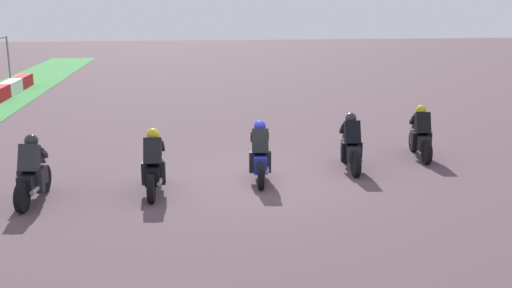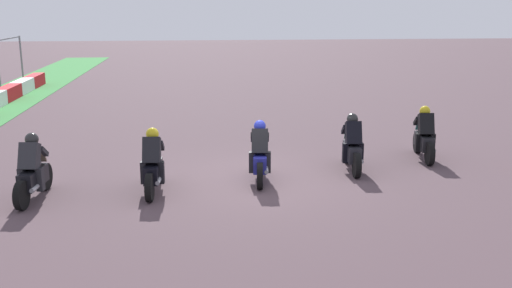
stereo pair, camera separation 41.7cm
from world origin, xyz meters
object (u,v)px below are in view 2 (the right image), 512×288
object	(u,v)px
rider_lane_b	(352,147)
rider_lane_c	(260,156)
rider_lane_a	(424,137)
rider_lane_e	(33,173)
rider_lane_d	(153,166)

from	to	relation	value
rider_lane_b	rider_lane_c	distance (m)	2.62
rider_lane_a	rider_lane_b	distance (m)	2.52
rider_lane_e	rider_lane_a	bearing A→B (deg)	-70.07
rider_lane_a	rider_lane_c	distance (m)	5.12
rider_lane_a	rider_lane_e	bearing A→B (deg)	111.97
rider_lane_b	rider_lane_d	distance (m)	5.27
rider_lane_a	rider_lane_d	size ratio (longest dim) A/B	1.00
rider_lane_c	rider_lane_a	bearing A→B (deg)	-65.82
rider_lane_e	rider_lane_c	bearing A→B (deg)	-74.10
rider_lane_d	rider_lane_e	world-z (taller)	same
rider_lane_a	rider_lane_b	size ratio (longest dim) A/B	1.00
rider_lane_b	rider_lane_d	world-z (taller)	same
rider_lane_a	rider_lane_d	xyz separation A→B (m)	(-2.19, 7.46, 0.00)
rider_lane_b	rider_lane_c	bearing A→B (deg)	109.65
rider_lane_b	rider_lane_d	bearing A→B (deg)	109.22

